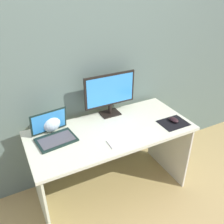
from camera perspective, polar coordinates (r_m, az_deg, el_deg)
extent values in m
plane|color=tan|center=(2.55, -0.22, -17.94)|extent=(8.00, 8.00, 0.00)
cube|color=#54695F|center=(2.19, -5.23, 12.63)|extent=(6.00, 0.04, 2.50)
cube|color=beige|center=(2.08, -0.26, -4.54)|extent=(1.43, 0.66, 0.03)
cube|color=beige|center=(2.17, -17.03, -16.96)|extent=(0.02, 0.62, 0.70)
cube|color=beige|center=(2.61, 13.17, -7.24)|extent=(0.02, 0.62, 0.70)
cube|color=black|center=(2.30, -0.48, -0.31)|extent=(0.18, 0.14, 0.01)
cylinder|color=black|center=(2.28, -0.48, 0.78)|extent=(0.04, 0.04, 0.09)
cube|color=black|center=(2.19, -0.50, 5.31)|extent=(0.50, 0.02, 0.31)
cube|color=#338CD8|center=(2.18, -0.38, 5.21)|extent=(0.46, 0.00, 0.27)
cube|color=black|center=(1.99, -13.18, -6.50)|extent=(0.33, 0.25, 0.02)
cube|color=#47474C|center=(1.98, -13.10, -6.43)|extent=(0.29, 0.19, 0.00)
cube|color=black|center=(2.03, -14.87, -2.22)|extent=(0.31, 0.08, 0.20)
cube|color=#338CD8|center=(2.03, -14.83, -2.26)|extent=(0.28, 0.07, 0.18)
sphere|color=silver|center=(2.09, -14.61, -2.22)|extent=(0.18, 0.18, 0.18)
cube|color=white|center=(1.97, 4.94, -6.25)|extent=(0.42, 0.13, 0.01)
cube|color=black|center=(2.23, 14.44, -2.55)|extent=(0.25, 0.20, 0.00)
ellipsoid|color=black|center=(2.24, 14.54, -1.82)|extent=(0.07, 0.11, 0.04)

